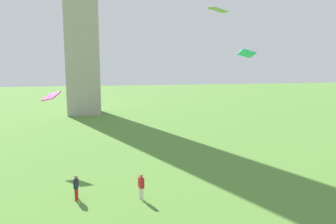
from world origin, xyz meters
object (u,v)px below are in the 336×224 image
Objects in this scene: person_1 at (76,186)px; kite_flying_3 at (51,96)px; kite_flying_2 at (218,10)px; kite_flying_7 at (247,53)px; person_4 at (141,185)px.

person_1 is 0.86× the size of kite_flying_3.
kite_flying_2 reaches higher than kite_flying_3.
kite_flying_3 is at bearing 110.88° from kite_flying_2.
person_1 is 17.01m from kite_flying_2.
person_1 is 13.24m from kite_flying_7.
kite_flying_3 is at bearing 16.91° from person_4.
kite_flying_2 is (11.01, 5.26, 11.85)m from person_1.
kite_flying_2 is at bearing -65.49° from person_4.
kite_flying_7 is at bearing -149.25° from kite_flying_2.
kite_flying_3 is 17.74m from kite_flying_7.
kite_flying_2 is (6.96, 6.03, 11.80)m from person_4.
person_1 is 0.81× the size of kite_flying_2.
kite_flying_2 is 1.07× the size of kite_flying_3.
kite_flying_7 reaches higher than person_1.
person_4 is at bearing -100.30° from kite_flying_7.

